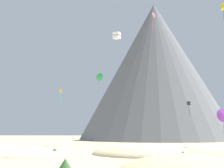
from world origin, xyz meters
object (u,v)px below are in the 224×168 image
object	(u,v)px
bush_ridge_crest	(183,155)
kite_green_mid	(99,77)
kite_yellow_high	(224,7)
kite_cyan_low	(221,111)
rock_massif	(154,75)
kite_black_low	(189,104)
kite_violet_low	(223,115)
bush_near_left	(190,158)
bush_far_right	(65,163)
bush_near_right	(55,151)
kite_rainbow_high	(153,15)
bush_low_patch	(203,166)
kite_white_mid	(117,36)
kite_gold_low	(61,94)

from	to	relation	value
bush_ridge_crest	kite_green_mid	xyz separation A→B (m)	(-13.95, 35.40, 17.21)
kite_yellow_high	kite_cyan_low	world-z (taller)	kite_yellow_high
rock_massif	kite_black_low	bearing A→B (deg)	-81.96
kite_yellow_high	kite_violet_low	distance (m)	39.20
bush_near_left	rock_massif	distance (m)	89.96
bush_far_right	kite_cyan_low	bearing A→B (deg)	57.64
bush_near_left	rock_massif	bearing A→B (deg)	86.20
kite_black_low	kite_green_mid	bearing A→B (deg)	-75.56
bush_far_right	rock_massif	world-z (taller)	rock_massif
kite_cyan_low	kite_green_mid	bearing A→B (deg)	-15.41
bush_near_right	kite_rainbow_high	world-z (taller)	kite_rainbow_high
bush_near_right	bush_near_left	distance (m)	20.76
bush_far_right	bush_near_right	bearing A→B (deg)	105.85
kite_green_mid	kite_violet_low	world-z (taller)	kite_green_mid
bush_low_patch	bush_near_right	size ratio (longest dim) A/B	1.26
bush_near_right	kite_black_low	size ratio (longest dim) A/B	0.45
bush_far_right	kite_rainbow_high	bearing A→B (deg)	72.56
bush_near_left	rock_massif	size ratio (longest dim) A/B	0.02
kite_rainbow_high	kite_green_mid	distance (m)	22.30
bush_far_right	kite_violet_low	size ratio (longest dim) A/B	0.31
bush_ridge_crest	kite_rainbow_high	world-z (taller)	kite_rainbow_high
rock_massif	kite_cyan_low	xyz separation A→B (m)	(14.16, -39.61, -17.82)
bush_near_right	kite_cyan_low	bearing A→B (deg)	43.97
bush_low_patch	kite_rainbow_high	bearing A→B (deg)	88.40
kite_white_mid	kite_rainbow_high	bearing A→B (deg)	88.65
kite_gold_low	bush_near_right	bearing A→B (deg)	171.76
bush_near_right	bush_near_left	bearing A→B (deg)	-25.27
bush_near_left	kite_yellow_high	size ratio (longest dim) A/B	0.40
bush_ridge_crest	kite_yellow_high	size ratio (longest dim) A/B	0.44
bush_near_left	bush_near_right	bearing A→B (deg)	154.73
rock_massif	kite_green_mid	xyz separation A→B (m)	(-19.74, -46.71, -9.34)
kite_white_mid	kite_gold_low	bearing A→B (deg)	155.92
bush_low_patch	bush_near_right	xyz separation A→B (m)	(-17.89, 17.75, 0.12)
bush_low_patch	kite_green_mid	xyz separation A→B (m)	(-13.17, 47.90, 17.31)
rock_massif	kite_gold_low	bearing A→B (deg)	-121.36
kite_gold_low	kite_white_mid	world-z (taller)	kite_white_mid
bush_far_right	rock_massif	bearing A→B (deg)	78.00
bush_near_right	kite_gold_low	distance (m)	31.38
bush_far_right	bush_low_patch	world-z (taller)	bush_far_right
kite_yellow_high	bush_far_right	bearing A→B (deg)	60.98
bush_ridge_crest	bush_near_left	xyz separation A→B (m)	(0.10, -3.60, -0.16)
bush_ridge_crest	kite_yellow_high	world-z (taller)	kite_yellow_high
rock_massif	kite_yellow_high	world-z (taller)	rock_massif
kite_black_low	kite_white_mid	xyz separation A→B (m)	(-20.32, -27.45, 11.37)
kite_yellow_high	bush_near_right	bearing A→B (deg)	43.71
kite_violet_low	bush_low_patch	bearing A→B (deg)	-131.04
rock_massif	kite_black_low	distance (m)	41.73
bush_near_right	kite_violet_low	world-z (taller)	kite_violet_low
bush_ridge_crest	bush_near_left	world-z (taller)	bush_ridge_crest
bush_far_right	bush_near_left	xyz separation A→B (m)	(14.13, 7.50, -0.16)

